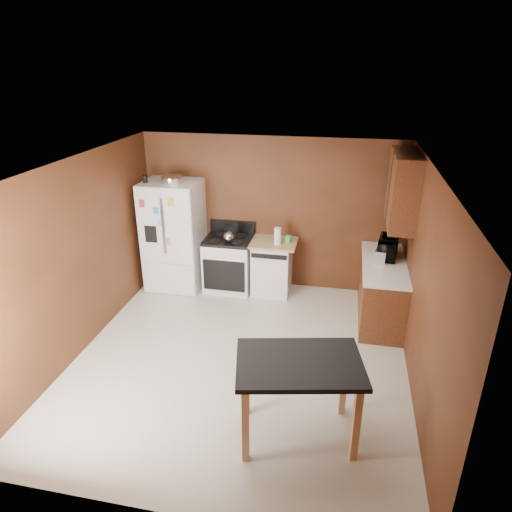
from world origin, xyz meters
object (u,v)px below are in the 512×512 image
(pen_cup, at_px, (145,179))
(kettle, at_px, (229,237))
(microwave, at_px, (388,248))
(roasting_pan, at_px, (172,179))
(green_canister, at_px, (288,239))
(gas_range, at_px, (229,263))
(island, at_px, (299,374))
(toaster, at_px, (381,255))
(dishwasher, at_px, (272,266))
(paper_towel, at_px, (278,236))
(refrigerator, at_px, (174,235))

(pen_cup, bearing_deg, kettle, 0.53)
(microwave, bearing_deg, kettle, 96.36)
(roasting_pan, distance_m, green_canister, 2.05)
(gas_range, height_order, island, gas_range)
(kettle, xyz_separation_m, gas_range, (-0.05, 0.16, -0.52))
(microwave, bearing_deg, pen_cup, 97.43)
(toaster, height_order, microwave, microwave)
(toaster, bearing_deg, gas_range, -179.11)
(pen_cup, relative_size, toaster, 0.46)
(dishwasher, bearing_deg, microwave, -9.43)
(paper_towel, bearing_deg, roasting_pan, 179.66)
(kettle, bearing_deg, dishwasher, 15.39)
(pen_cup, xyz_separation_m, dishwasher, (1.99, 0.20, -1.41))
(kettle, height_order, green_canister, kettle)
(gas_range, relative_size, dishwasher, 1.24)
(toaster, bearing_deg, kettle, -175.47)
(paper_towel, bearing_deg, green_canister, 31.94)
(green_canister, xyz_separation_m, gas_range, (-0.97, -0.04, -0.48))
(gas_range, xyz_separation_m, island, (1.51, -3.05, 0.31))
(paper_towel, relative_size, refrigerator, 0.15)
(kettle, bearing_deg, gas_range, 107.03)
(green_canister, bearing_deg, island, -80.13)
(kettle, bearing_deg, roasting_pan, 172.96)
(toaster, relative_size, gas_range, 0.23)
(roasting_pan, bearing_deg, kettle, -7.04)
(refrigerator, bearing_deg, pen_cup, -162.78)
(pen_cup, bearing_deg, roasting_pan, 17.33)
(toaster, xyz_separation_m, dishwasher, (-1.66, 0.46, -0.54))
(roasting_pan, height_order, dishwasher, roasting_pan)
(green_canister, xyz_separation_m, dishwasher, (-0.25, -0.01, -0.49))
(pen_cup, bearing_deg, refrigerator, 17.22)
(dishwasher, relative_size, island, 0.65)
(gas_range, xyz_separation_m, dishwasher, (0.72, 0.02, -0.01))
(gas_range, distance_m, island, 3.42)
(pen_cup, xyz_separation_m, toaster, (3.65, -0.27, -0.87))
(kettle, distance_m, refrigerator, 0.97)
(pen_cup, bearing_deg, gas_range, 7.73)
(gas_range, bearing_deg, green_canister, 2.26)
(paper_towel, xyz_separation_m, gas_range, (-0.82, 0.06, -0.56))
(pen_cup, bearing_deg, microwave, -1.46)
(paper_towel, bearing_deg, refrigerator, -179.87)
(refrigerator, bearing_deg, toaster, -6.58)
(paper_towel, xyz_separation_m, green_canister, (0.15, 0.10, -0.08))
(paper_towel, relative_size, green_canister, 2.35)
(microwave, bearing_deg, paper_towel, 91.66)
(kettle, distance_m, green_canister, 0.94)
(dishwasher, bearing_deg, kettle, -164.61)
(kettle, distance_m, microwave, 2.43)
(kettle, height_order, dishwasher, kettle)
(roasting_pan, height_order, microwave, roasting_pan)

